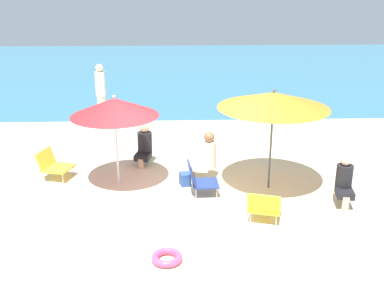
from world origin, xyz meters
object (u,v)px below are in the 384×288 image
at_px(umbrella_red, 114,107).
at_px(person_b, 344,180).
at_px(person_a, 101,96).
at_px(person_c, 144,145).
at_px(beach_chair_b, 199,179).
at_px(umbrella_orange, 273,100).
at_px(beach_bag, 185,179).
at_px(swim_ring, 167,258).
at_px(beach_chair_c, 264,206).
at_px(person_d, 206,155).
at_px(beach_chair_a, 53,164).

xyz_separation_m(umbrella_red, person_b, (4.09, -1.02, -1.10)).
xyz_separation_m(person_a, person_c, (1.25, -2.49, -0.48)).
height_order(beach_chair_b, person_b, person_b).
xyz_separation_m(umbrella_red, umbrella_orange, (2.90, -0.28, 0.17)).
bearing_deg(beach_bag, swim_ring, -97.14).
bearing_deg(swim_ring, beach_chair_c, 34.14).
distance_m(person_a, swim_ring, 6.59).
height_order(swim_ring, beach_bag, beach_bag).
xyz_separation_m(umbrella_red, swim_ring, (0.97, -2.70, -1.51)).
bearing_deg(beach_bag, person_c, 125.49).
relative_size(person_a, person_c, 1.97).
bearing_deg(person_d, umbrella_orange, 169.39).
bearing_deg(beach_chair_a, beach_chair_b, -0.28).
bearing_deg(beach_chair_a, beach_bag, 6.87).
distance_m(beach_chair_b, beach_bag, 0.53).
height_order(umbrella_orange, beach_chair_a, umbrella_orange).
distance_m(person_d, beach_bag, 0.65).
height_order(person_a, beach_bag, person_a).
height_order(umbrella_red, swim_ring, umbrella_red).
xyz_separation_m(umbrella_red, beach_chair_c, (2.56, -1.62, -1.27)).
bearing_deg(person_d, person_a, -39.99).
relative_size(umbrella_orange, beach_bag, 8.27).
xyz_separation_m(umbrella_orange, swim_ring, (-1.93, -2.42, -1.68)).
xyz_separation_m(person_a, person_b, (4.89, -4.60, -0.45)).
distance_m(beach_chair_a, person_b, 5.60).
xyz_separation_m(umbrella_red, beach_chair_b, (1.55, -0.52, -1.25)).
height_order(beach_chair_b, swim_ring, beach_chair_b).
relative_size(umbrella_red, beach_chair_b, 2.83).
bearing_deg(beach_chair_b, person_b, -13.16).
bearing_deg(person_d, beach_chair_c, 126.87).
height_order(beach_chair_a, beach_chair_b, beach_chair_b).
bearing_deg(swim_ring, person_c, 97.88).
distance_m(umbrella_red, person_d, 2.05).
bearing_deg(umbrella_orange, beach_chair_c, -104.32).
bearing_deg(beach_chair_b, beach_bag, 118.55).
bearing_deg(beach_chair_c, person_d, 40.70).
bearing_deg(beach_bag, beach_chair_a, 170.12).
xyz_separation_m(person_a, person_d, (2.54, -3.36, -0.42)).
bearing_deg(beach_chair_b, umbrella_red, 159.30).
bearing_deg(beach_chair_a, swim_ring, -36.23).
bearing_deg(person_a, beach_bag, 130.70).
height_order(person_a, person_d, person_a).
bearing_deg(umbrella_red, person_d, 7.50).
relative_size(beach_chair_a, person_a, 0.41).
bearing_deg(person_c, beach_chair_b, 47.07).
relative_size(umbrella_red, beach_chair_c, 2.55).
distance_m(beach_chair_c, person_d, 2.04).
distance_m(person_b, swim_ring, 3.56).
distance_m(person_d, swim_ring, 3.06).
height_order(beach_chair_c, swim_ring, beach_chair_c).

